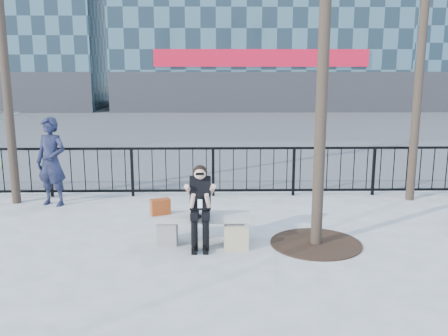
{
  "coord_description": "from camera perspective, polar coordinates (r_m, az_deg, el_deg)",
  "views": [
    {
      "loc": [
        0.23,
        -7.85,
        2.93
      ],
      "look_at": [
        0.4,
        0.8,
        1.1
      ],
      "focal_mm": 40.0,
      "sensor_mm": 36.0,
      "label": 1
    }
  ],
  "objects": [
    {
      "name": "handbag",
      "position": [
        8.26,
        -7.29,
        -4.42
      ],
      "size": [
        0.35,
        0.26,
        0.26
      ],
      "primitive_type": "cube",
      "rotation": [
        0.0,
        0.0,
        0.4
      ],
      "color": "#983912",
      "rests_on": "bench_main"
    },
    {
      "name": "bench_main",
      "position": [
        8.29,
        -2.68,
        -6.58
      ],
      "size": [
        1.65,
        0.46,
        0.49
      ],
      "color": "slate",
      "rests_on": "ground"
    },
    {
      "name": "shopping_bag",
      "position": [
        8.02,
        1.41,
        -8.09
      ],
      "size": [
        0.39,
        0.16,
        0.37
      ],
      "primitive_type": "cube",
      "rotation": [
        0.0,
        0.0,
        0.03
      ],
      "color": "beige",
      "rests_on": "ground"
    },
    {
      "name": "tree_grate",
      "position": [
        8.45,
        10.45,
        -8.47
      ],
      "size": [
        1.5,
        1.5,
        0.02
      ],
      "primitive_type": "cylinder",
      "color": "black",
      "rests_on": "ground"
    },
    {
      "name": "ground",
      "position": [
        8.39,
        -2.66,
        -8.53
      ],
      "size": [
        120.0,
        120.0,
        0.0
      ],
      "primitive_type": "plane",
      "color": "gray",
      "rests_on": "ground"
    },
    {
      "name": "railing",
      "position": [
        11.11,
        -2.28,
        -0.42
      ],
      "size": [
        14.0,
        0.06,
        1.1
      ],
      "color": "black",
      "rests_on": "ground"
    },
    {
      "name": "seated_woman",
      "position": [
        8.02,
        -2.73,
        -4.44
      ],
      "size": [
        0.5,
        0.64,
        1.34
      ],
      "color": "black",
      "rests_on": "ground"
    },
    {
      "name": "standing_man",
      "position": [
        10.91,
        -19.11,
        0.68
      ],
      "size": [
        0.78,
        0.63,
        1.85
      ],
      "primitive_type": "imported",
      "rotation": [
        0.0,
        0.0,
        -0.31
      ],
      "color": "black",
      "rests_on": "ground"
    },
    {
      "name": "street_surface",
      "position": [
        23.04,
        -1.67,
        4.65
      ],
      "size": [
        60.0,
        23.0,
        0.01
      ],
      "primitive_type": "cube",
      "color": "#474747",
      "rests_on": "ground"
    }
  ]
}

